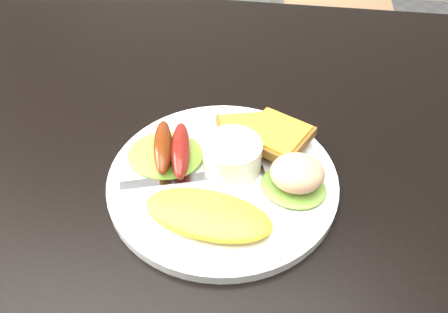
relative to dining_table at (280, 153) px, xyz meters
The scene contains 13 objects.
dining_table is the anchor object (origin of this frame).
dining_chair 1.08m from the dining_table, 81.19° to the left, with size 0.36×0.36×0.04m, color tan.
plate 0.10m from the dining_table, 128.00° to the right, with size 0.26×0.26×0.01m, color white.
lettuce_left 0.15m from the dining_table, 155.63° to the right, with size 0.09×0.08×0.01m, color #6B9D2A.
lettuce_right 0.10m from the dining_table, 79.16° to the right, with size 0.07×0.06×0.01m, color #56972F.
omelette 0.17m from the dining_table, 114.97° to the right, with size 0.13×0.06×0.02m, color yellow.
sausage_a 0.16m from the dining_table, 154.37° to the right, with size 0.02×0.09×0.02m, color #5D250B.
sausage_b 0.14m from the dining_table, 149.48° to the right, with size 0.02×0.09×0.02m, color maroon.
ramekin 0.10m from the dining_table, 129.08° to the right, with size 0.07×0.07×0.04m, color white.
toast_a 0.06m from the dining_table, 160.45° to the right, with size 0.07×0.07×0.01m, color brown.
toast_b 0.06m from the dining_table, 104.20° to the right, with size 0.07×0.07×0.01m, color olive.
potato_salad 0.10m from the dining_table, 77.82° to the right, with size 0.06×0.05×0.03m, color beige.
fork 0.14m from the dining_table, 135.73° to the right, with size 0.16×0.01×0.00m, color #ADAFB7.
Camera 1 is at (-0.01, -0.42, 1.12)m, focal length 35.00 mm.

